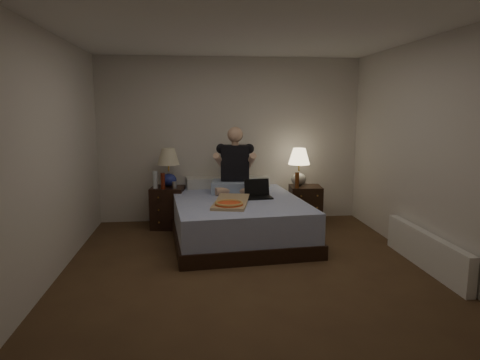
{
  "coord_description": "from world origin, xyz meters",
  "views": [
    {
      "loc": [
        -0.58,
        -4.32,
        1.73
      ],
      "look_at": [
        0.0,
        0.9,
        0.85
      ],
      "focal_mm": 32.0,
      "sensor_mm": 36.0,
      "label": 1
    }
  ],
  "objects": [
    {
      "name": "wall_back",
      "position": [
        0.0,
        2.25,
        1.25
      ],
      "size": [
        4.0,
        0.0,
        2.5
      ],
      "primitive_type": "cube",
      "rotation": [
        1.57,
        0.0,
        0.0
      ],
      "color": "silver",
      "rests_on": "ground"
    },
    {
      "name": "pizza_box",
      "position": [
        -0.15,
        0.71,
        0.59
      ],
      "size": [
        0.56,
        0.83,
        0.08
      ],
      "primitive_type": null,
      "rotation": [
        0.0,
        0.0,
        -0.22
      ],
      "color": "tan",
      "rests_on": "bed"
    },
    {
      "name": "laptop",
      "position": [
        0.29,
        1.22,
        0.67
      ],
      "size": [
        0.37,
        0.31,
        0.24
      ],
      "primitive_type": null,
      "rotation": [
        0.0,
        0.0,
        0.1
      ],
      "color": "black",
      "rests_on": "bed"
    },
    {
      "name": "soda_can",
      "position": [
        -0.85,
        1.74,
        0.65
      ],
      "size": [
        0.07,
        0.07,
        0.1
      ],
      "primitive_type": "cylinder",
      "color": "#A5A4A0",
      "rests_on": "nightstand_left"
    },
    {
      "name": "nightstand_right",
      "position": [
        1.08,
        1.79,
        0.29
      ],
      "size": [
        0.49,
        0.44,
        0.59
      ],
      "primitive_type": "cube",
      "rotation": [
        0.0,
        0.0,
        -0.08
      ],
      "color": "black",
      "rests_on": "floor"
    },
    {
      "name": "person",
      "position": [
        0.01,
        1.67,
        1.01
      ],
      "size": [
        0.72,
        0.6,
        0.93
      ],
      "primitive_type": null,
      "rotation": [
        0.0,
        0.0,
        -0.13
      ],
      "color": "black",
      "rests_on": "bed"
    },
    {
      "name": "bed",
      "position": [
        -0.0,
        1.28,
        0.27
      ],
      "size": [
        1.83,
        2.32,
        0.55
      ],
      "primitive_type": "cube",
      "rotation": [
        0.0,
        0.0,
        0.09
      ],
      "color": "#5F72BE",
      "rests_on": "floor"
    },
    {
      "name": "beer_bottle_left",
      "position": [
        -1.01,
        1.72,
        0.72
      ],
      "size": [
        0.06,
        0.06,
        0.23
      ],
      "primitive_type": "cylinder",
      "color": "#601C0D",
      "rests_on": "nightstand_left"
    },
    {
      "name": "radiator",
      "position": [
        1.93,
        -0.1,
        0.2
      ],
      "size": [
        0.1,
        1.6,
        0.4
      ],
      "primitive_type": "cube",
      "color": "white",
      "rests_on": "floor"
    },
    {
      "name": "wall_right",
      "position": [
        2.0,
        0.0,
        1.25
      ],
      "size": [
        0.0,
        4.5,
        2.5
      ],
      "primitive_type": "cube",
      "rotation": [
        1.57,
        0.0,
        -1.57
      ],
      "color": "silver",
      "rests_on": "ground"
    },
    {
      "name": "lamp_right",
      "position": [
        0.99,
        1.86,
        0.87
      ],
      "size": [
        0.32,
        0.32,
        0.56
      ],
      "primitive_type": null,
      "rotation": [
        0.0,
        0.0,
        -0.0
      ],
      "color": "gray",
      "rests_on": "nightstand_right"
    },
    {
      "name": "wall_left",
      "position": [
        -2.0,
        0.0,
        1.25
      ],
      "size": [
        0.0,
        4.5,
        2.5
      ],
      "primitive_type": "cube",
      "rotation": [
        1.57,
        0.0,
        1.57
      ],
      "color": "silver",
      "rests_on": "ground"
    },
    {
      "name": "wall_front",
      "position": [
        0.0,
        -2.25,
        1.25
      ],
      "size": [
        4.0,
        0.0,
        2.5
      ],
      "primitive_type": "cube",
      "rotation": [
        -1.57,
        0.0,
        0.0
      ],
      "color": "silver",
      "rests_on": "ground"
    },
    {
      "name": "ceiling",
      "position": [
        0.0,
        0.0,
        2.5
      ],
      "size": [
        4.0,
        4.5,
        0.0
      ],
      "primitive_type": "cube",
      "rotation": [
        3.14,
        0.0,
        0.0
      ],
      "color": "white",
      "rests_on": "ground"
    },
    {
      "name": "beer_bottle_right",
      "position": [
        0.91,
        1.65,
        0.7
      ],
      "size": [
        0.06,
        0.06,
        0.23
      ],
      "primitive_type": "cylinder",
      "color": "#622D0E",
      "rests_on": "nightstand_right"
    },
    {
      "name": "floor",
      "position": [
        0.0,
        0.0,
        0.0
      ],
      "size": [
        4.0,
        4.5,
        0.0
      ],
      "primitive_type": "cube",
      "color": "brown",
      "rests_on": "ground"
    },
    {
      "name": "water_bottle",
      "position": [
        -1.12,
        1.79,
        0.73
      ],
      "size": [
        0.07,
        0.07,
        0.25
      ],
      "primitive_type": "cylinder",
      "color": "silver",
      "rests_on": "nightstand_left"
    },
    {
      "name": "lamp_left",
      "position": [
        -0.93,
        1.94,
        0.88
      ],
      "size": [
        0.39,
        0.39,
        0.56
      ],
      "primitive_type": null,
      "rotation": [
        0.0,
        0.0,
        -0.25
      ],
      "color": "navy",
      "rests_on": "nightstand_left"
    },
    {
      "name": "nightstand_left",
      "position": [
        -0.95,
        1.86,
        0.3
      ],
      "size": [
        0.52,
        0.48,
        0.6
      ],
      "primitive_type": "cube",
      "rotation": [
        0.0,
        0.0,
        -0.14
      ],
      "color": "black",
      "rests_on": "floor"
    }
  ]
}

